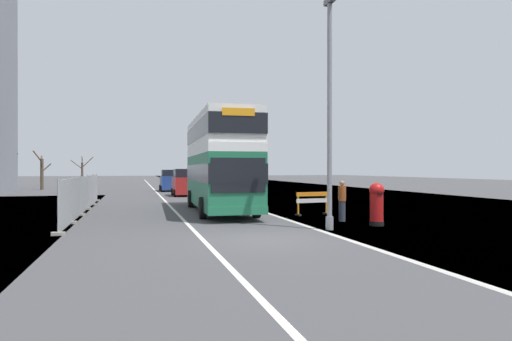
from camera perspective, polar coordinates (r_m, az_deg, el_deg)
name	(u,v)px	position (r m, az deg, el deg)	size (l,w,h in m)	color
ground	(277,240)	(15.28, 2.56, -8.55)	(140.00, 280.00, 0.10)	#424244
double_decker_bus	(219,162)	(24.63, -4.59, 1.11)	(3.08, 11.36, 5.01)	#1E6B47
lamppost_foreground	(330,120)	(17.47, 9.10, 6.15)	(0.29, 0.70, 8.65)	gray
red_pillar_postbox	(377,202)	(19.12, 14.71, -3.80)	(0.59, 0.59, 1.72)	black
roadworks_barrier	(312,200)	(22.83, 6.99, -3.71)	(1.77, 0.67, 1.13)	orange
construction_site_fence	(84,195)	(25.57, -20.51, -2.84)	(0.44, 17.20, 1.94)	#A8AAAD
car_oncoming_near	(184,183)	(39.22, -8.89, -1.56)	(1.96, 3.81, 2.27)	maroon
car_receding_mid	(170,181)	(47.78, -10.65, -1.29)	(1.95, 3.88, 2.18)	navy
bare_tree_far_verge_near	(42,171)	(55.37, -25.00, -0.09)	(1.88, 2.16, 4.28)	#4C3D2D
bare_tree_far_verge_mid	(6,171)	(52.20, -28.54, -0.08)	(2.40, 2.48, 4.60)	#4C3D2D
bare_tree_far_verge_far	(82,171)	(74.73, -20.70, -0.03)	(3.25, 3.10, 4.17)	#4C3D2D
pedestrian_at_kerb	(342,201)	(20.34, 10.61, -3.71)	(0.34, 0.34, 1.77)	#2D3342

